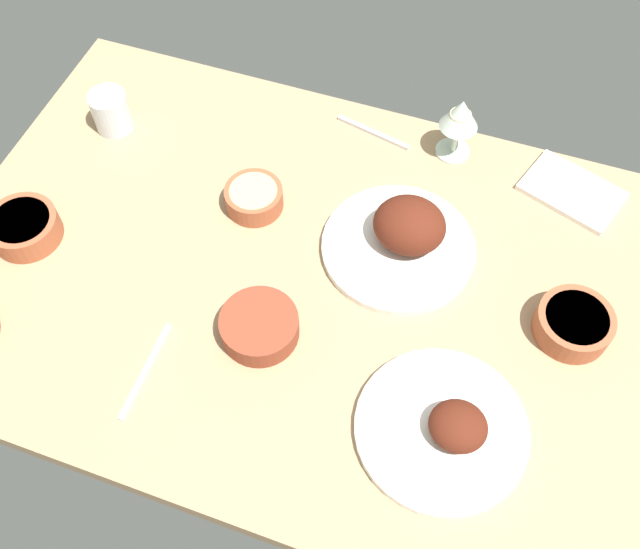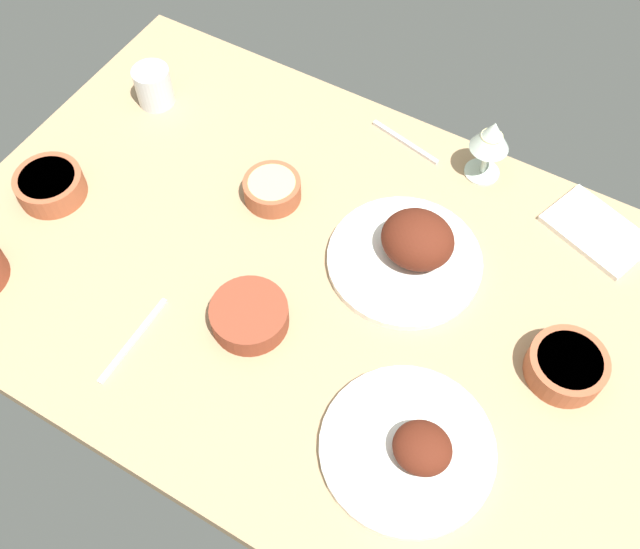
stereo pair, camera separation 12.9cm
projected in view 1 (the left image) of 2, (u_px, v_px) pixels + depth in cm
name	position (u px, v px, depth cm)	size (l,w,h in cm)	color
dining_table	(320.00, 286.00, 132.64)	(140.00, 90.00, 4.00)	tan
plate_far_side	(404.00, 236.00, 132.08)	(28.46, 28.46, 10.19)	white
plate_near_viewer	(446.00, 428.00, 114.18)	(27.87, 27.87, 7.00)	white
bowl_pasta	(574.00, 323.00, 123.09)	(13.11, 13.11, 5.04)	#A35133
bowl_sauce	(24.00, 227.00, 133.97)	(13.10, 13.10, 5.02)	#A35133
bowl_cream	(259.00, 326.00, 123.09)	(13.61, 13.61, 4.59)	brown
bowl_potatoes	(254.00, 197.00, 138.04)	(11.14, 11.14, 4.52)	#A35133
wine_glass	(460.00, 117.00, 139.12)	(7.60, 7.60, 14.00)	silver
water_tumbler	(111.00, 111.00, 147.79)	(7.72, 7.72, 8.44)	silver
folded_napkin	(572.00, 191.00, 141.20)	(18.42, 12.10, 1.20)	white
fork_loose	(146.00, 371.00, 120.95)	(18.36, 0.90, 0.80)	silver
spoon_loose	(373.00, 132.00, 149.83)	(16.66, 0.90, 0.80)	silver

